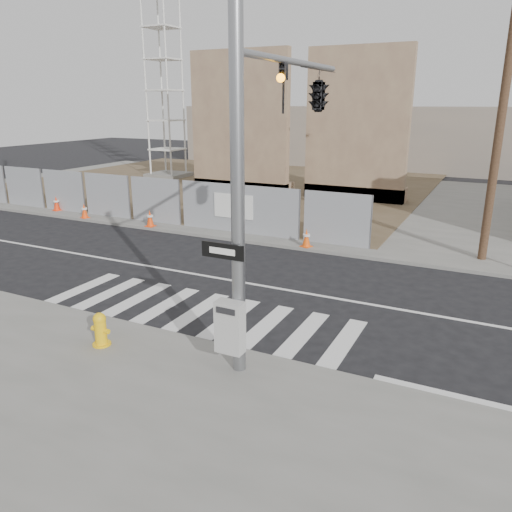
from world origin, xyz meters
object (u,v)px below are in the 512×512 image
at_px(traffic_cone_b, 84,211).
at_px(fire_hydrant, 100,329).
at_px(traffic_cone_a, 56,203).
at_px(signal_pole, 296,127).
at_px(traffic_cone_d, 306,238).
at_px(crane_tower, 162,45).
at_px(traffic_cone_c, 150,218).

bearing_deg(traffic_cone_b, fire_hydrant, -43.96).
bearing_deg(traffic_cone_a, signal_pole, -23.94).
relative_size(signal_pole, traffic_cone_d, 10.14).
distance_m(traffic_cone_b, traffic_cone_d, 11.08).
height_order(signal_pole, traffic_cone_d, signal_pole).
relative_size(signal_pole, fire_hydrant, 9.10).
height_order(crane_tower, traffic_cone_c, crane_tower).
distance_m(traffic_cone_b, traffic_cone_c, 3.82).
bearing_deg(crane_tower, traffic_cone_a, -80.96).
height_order(fire_hydrant, traffic_cone_d, fire_hydrant).
distance_m(signal_pole, fire_hydrant, 6.25).
xyz_separation_m(crane_tower, fire_hydrant, (14.26, -22.26, -8.52)).
bearing_deg(traffic_cone_c, traffic_cone_d, 0.00).
bearing_deg(signal_pole, traffic_cone_a, 156.06).
height_order(crane_tower, traffic_cone_d, crane_tower).
xyz_separation_m(signal_pole, crane_tower, (-17.49, 19.05, 4.24)).
height_order(signal_pole, crane_tower, crane_tower).
xyz_separation_m(fire_hydrant, traffic_cone_c, (-6.01, 9.48, -0.03)).
distance_m(crane_tower, traffic_cone_c, 17.45).
distance_m(fire_hydrant, traffic_cone_b, 13.65).
distance_m(fire_hydrant, traffic_cone_d, 9.56).
bearing_deg(traffic_cone_a, traffic_cone_b, -14.48).
bearing_deg(traffic_cone_c, fire_hydrant, -57.62).
height_order(signal_pole, traffic_cone_a, signal_pole).
xyz_separation_m(signal_pole, fire_hydrant, (-3.24, -3.21, -4.28)).
height_order(fire_hydrant, traffic_cone_b, fire_hydrant).
bearing_deg(fire_hydrant, crane_tower, 119.61).
bearing_deg(traffic_cone_b, signal_pole, -25.62).
height_order(crane_tower, fire_hydrant, crane_tower).
relative_size(signal_pole, traffic_cone_c, 9.68).
xyz_separation_m(signal_pole, traffic_cone_b, (-13.06, 6.27, -4.33)).
xyz_separation_m(traffic_cone_a, traffic_cone_c, (6.32, -0.65, -0.00)).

